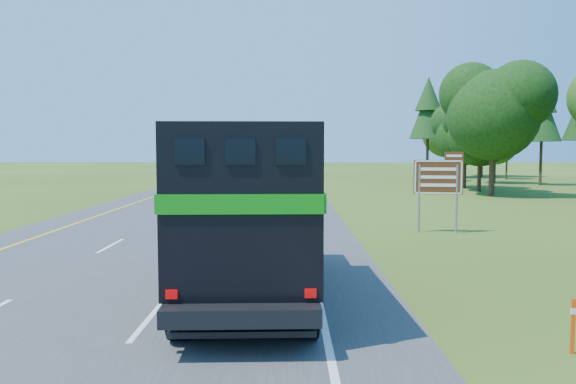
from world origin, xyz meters
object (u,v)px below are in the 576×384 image
(horse_truck, at_px, (250,208))
(white_suv, at_px, (210,174))
(exit_sign, at_px, (439,180))
(far_car, at_px, (246,163))

(horse_truck, bearing_deg, white_suv, 97.22)
(white_suv, relative_size, exit_sign, 1.85)
(exit_sign, bearing_deg, far_car, 108.45)
(horse_truck, distance_m, far_car, 102.45)
(horse_truck, bearing_deg, far_car, 92.54)
(horse_truck, bearing_deg, exit_sign, 53.20)
(white_suv, height_order, exit_sign, exit_sign)
(far_car, xyz_separation_m, exit_sign, (15.26, -91.51, 1.52))
(far_car, distance_m, exit_sign, 92.79)
(white_suv, height_order, far_car, white_suv)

